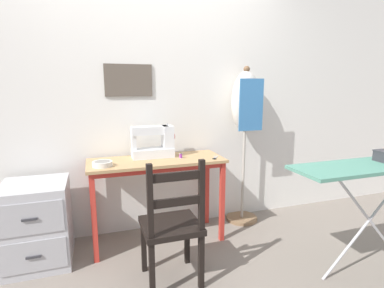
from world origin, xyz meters
name	(u,v)px	position (x,y,z in m)	size (l,w,h in m)	color
ground_plane	(164,252)	(0.00, 0.00, 0.00)	(14.00, 14.00, 0.00)	gray
wall_back	(149,97)	(0.00, 0.52, 1.28)	(10.00, 0.07, 2.55)	silver
sewing_table	(157,171)	(0.00, 0.22, 0.65)	(1.17, 0.46, 0.75)	tan
sewing_machine	(155,143)	(0.01, 0.32, 0.89)	(0.38, 0.16, 0.30)	white
fabric_bowl	(102,164)	(-0.45, 0.13, 0.78)	(0.15, 0.15, 0.04)	silver
scissors	(215,158)	(0.49, 0.10, 0.76)	(0.09, 0.12, 0.01)	silver
thread_spool_near_machine	(181,156)	(0.21, 0.20, 0.78)	(0.03, 0.03, 0.04)	purple
wooden_chair	(172,226)	(-0.03, -0.39, 0.43)	(0.40, 0.38, 0.92)	black
filing_cabinet	(37,224)	(-0.96, 0.18, 0.32)	(0.48, 0.50, 0.65)	#B7B7BC
dress_form	(245,112)	(0.92, 0.35, 1.13)	(0.32, 0.32, 1.57)	#846647
ironing_board	(375,170)	(1.39, -0.72, 0.79)	(1.28, 0.35, 0.84)	#518E7A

